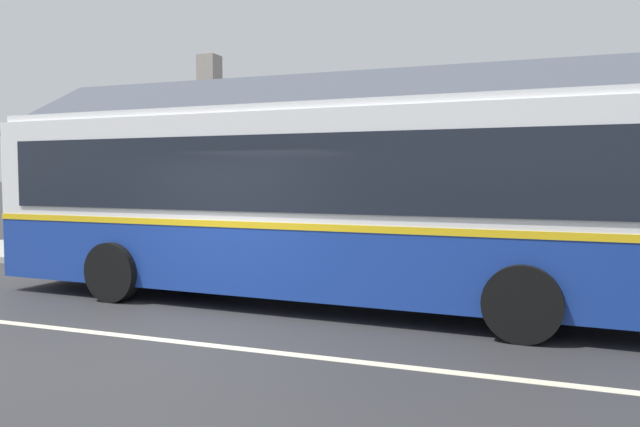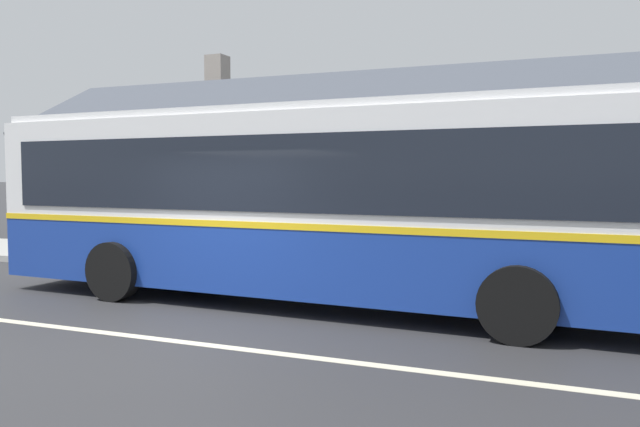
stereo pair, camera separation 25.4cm
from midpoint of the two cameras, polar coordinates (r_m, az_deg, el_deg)
ground_plane at (r=8.46m, az=-15.24°, el=-11.09°), size 300.00×300.00×0.00m
sidewalk_far at (r=13.65m, az=-0.17°, el=-5.06°), size 60.00×3.00×0.15m
lane_divider_stripe at (r=8.46m, az=-15.24°, el=-11.07°), size 60.00×0.16×0.01m
community_building at (r=20.44m, az=3.17°, el=2.83°), size 22.59×8.28×6.53m
transit_bus at (r=10.27m, az=-1.42°, el=1.27°), size 11.35×3.06×3.18m
bench_by_building at (r=15.33m, az=-17.60°, el=-2.39°), size 1.82×0.51×0.94m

